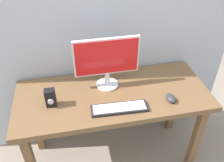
% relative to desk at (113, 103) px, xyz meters
% --- Properties ---
extents(ground_plane, '(6.00, 6.00, 0.00)m').
position_rel_desk_xyz_m(ground_plane, '(0.00, 0.00, -0.67)').
color(ground_plane, gray).
extents(desk, '(1.48, 0.62, 0.77)m').
position_rel_desk_xyz_m(desk, '(0.00, 0.00, 0.00)').
color(desk, brown).
rests_on(desk, ground_plane).
extents(monitor, '(0.49, 0.17, 0.41)m').
position_rel_desk_xyz_m(monitor, '(-0.02, 0.12, 0.33)').
color(monitor, silver).
rests_on(monitor, desk).
extents(keyboard_primary, '(0.41, 0.13, 0.02)m').
position_rel_desk_xyz_m(keyboard_primary, '(0.01, -0.18, 0.11)').
color(keyboard_primary, '#232328').
rests_on(keyboard_primary, desk).
extents(mouse, '(0.07, 0.11, 0.04)m').
position_rel_desk_xyz_m(mouse, '(0.40, -0.16, 0.12)').
color(mouse, '#333338').
rests_on(mouse, desk).
extents(audio_controller, '(0.07, 0.07, 0.14)m').
position_rel_desk_xyz_m(audio_controller, '(-0.46, -0.04, 0.17)').
color(audio_controller, black).
rests_on(audio_controller, desk).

